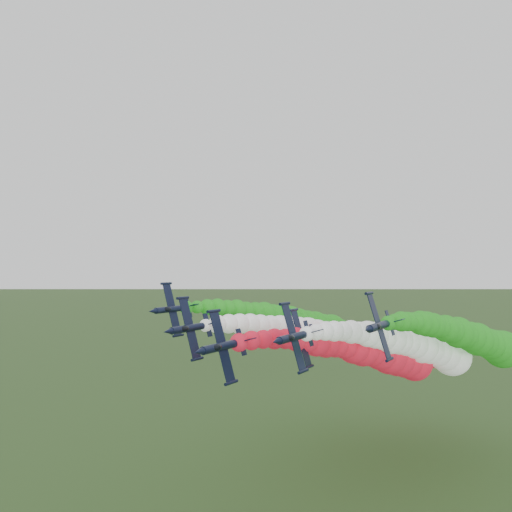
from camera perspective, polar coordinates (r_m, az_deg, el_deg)
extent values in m
cylinder|color=black|center=(74.10, -3.67, -10.22)|extent=(1.53, 9.95, 1.53)
cone|color=black|center=(69.52, -6.58, -10.82)|extent=(1.39, 1.99, 1.39)
cone|color=black|center=(78.48, -1.29, -9.71)|extent=(1.39, 1.00, 1.39)
ellipsoid|color=black|center=(72.08, -4.45, -10.37)|extent=(0.91, 2.08, 1.07)
cube|color=black|center=(74.02, -3.87, -10.27)|extent=(3.34, 2.10, 10.16)
cylinder|color=black|center=(74.35, -4.87, -6.29)|extent=(0.61, 2.88, 0.61)
cylinder|color=black|center=(74.07, -2.85, -14.25)|extent=(0.61, 2.88, 0.61)
cube|color=black|center=(76.76, -1.05, -9.61)|extent=(2.47, 1.66, 0.92)
cube|color=black|center=(77.39, -1.71, -9.79)|extent=(1.38, 1.22, 4.04)
sphere|color=red|center=(77.21, -1.94, -9.85)|extent=(2.85, 2.85, 2.85)
sphere|color=red|center=(80.00, -0.53, -9.63)|extent=(3.09, 3.09, 3.09)
sphere|color=red|center=(82.81, 0.82, -9.50)|extent=(3.10, 3.10, 3.10)
sphere|color=red|center=(85.65, 2.12, -9.44)|extent=(3.53, 3.53, 3.53)
sphere|color=red|center=(88.50, 3.37, -9.43)|extent=(3.57, 3.57, 3.57)
sphere|color=red|center=(91.38, 4.58, -9.46)|extent=(4.28, 4.28, 4.28)
sphere|color=red|center=(94.28, 5.74, -9.52)|extent=(4.77, 4.77, 4.77)
sphere|color=red|center=(97.19, 6.87, -9.60)|extent=(5.90, 5.90, 5.90)
sphere|color=red|center=(100.12, 7.97, -9.71)|extent=(6.05, 6.05, 6.05)
sphere|color=red|center=(103.06, 9.03, -9.84)|extent=(5.58, 5.58, 5.58)
sphere|color=red|center=(106.03, 10.07, -9.99)|extent=(5.64, 5.64, 5.64)
sphere|color=red|center=(109.01, 11.09, -10.15)|extent=(7.07, 7.07, 7.07)
sphere|color=red|center=(112.01, 12.07, -10.32)|extent=(7.55, 7.55, 7.55)
sphere|color=red|center=(115.02, 13.04, -10.50)|extent=(6.93, 6.93, 6.93)
sphere|color=red|center=(118.06, 13.99, -10.69)|extent=(7.68, 7.68, 7.68)
sphere|color=red|center=(121.11, 14.92, -10.89)|extent=(8.69, 8.69, 8.69)
sphere|color=red|center=(124.19, 15.83, -11.09)|extent=(8.67, 8.67, 8.67)
sphere|color=red|center=(127.28, 16.73, -11.30)|extent=(8.51, 8.51, 8.51)
sphere|color=red|center=(130.40, 17.61, -11.51)|extent=(8.94, 8.94, 8.94)
cylinder|color=black|center=(86.19, -7.39, -8.13)|extent=(1.53, 9.95, 1.53)
cone|color=black|center=(81.82, -10.06, -8.50)|extent=(1.39, 1.99, 1.39)
cone|color=black|center=(90.38, -5.16, -7.81)|extent=(1.39, 1.00, 1.39)
ellipsoid|color=black|center=(84.23, -8.15, -8.20)|extent=(0.91, 2.08, 1.07)
cube|color=black|center=(86.13, -7.57, -8.17)|extent=(3.34, 2.10, 10.16)
cylinder|color=black|center=(86.70, -8.38, -4.76)|extent=(0.61, 2.88, 0.61)
cylinder|color=black|center=(85.88, -6.74, -11.61)|extent=(0.61, 2.88, 0.61)
cube|color=black|center=(88.64, -5.02, -7.69)|extent=(2.47, 1.66, 0.92)
cube|color=black|center=(89.32, -5.56, -7.86)|extent=(1.38, 1.22, 4.04)
sphere|color=white|center=(89.17, -5.78, -7.90)|extent=(2.26, 2.26, 2.26)
sphere|color=white|center=(91.82, -4.44, -7.78)|extent=(3.38, 3.38, 3.38)
sphere|color=white|center=(94.50, -3.14, -7.74)|extent=(3.63, 3.63, 3.63)
sphere|color=white|center=(97.21, -1.89, -7.74)|extent=(3.93, 3.93, 3.93)
sphere|color=white|center=(99.93, -0.68, -7.79)|extent=(4.21, 4.21, 4.21)
sphere|color=white|center=(102.66, 0.50, -7.87)|extent=(4.22, 4.22, 4.22)
sphere|color=white|center=(105.41, 1.64, -7.98)|extent=(4.38, 4.38, 4.38)
sphere|color=white|center=(108.18, 2.76, -8.11)|extent=(5.03, 5.03, 5.03)
sphere|color=white|center=(110.97, 3.85, -8.26)|extent=(5.57, 5.57, 5.57)
sphere|color=white|center=(113.77, 4.91, -8.42)|extent=(5.89, 5.89, 5.89)
sphere|color=white|center=(116.58, 5.95, -8.60)|extent=(6.56, 6.56, 6.56)
sphere|color=white|center=(119.42, 6.97, -8.79)|extent=(6.61, 6.61, 6.61)
sphere|color=white|center=(122.27, 7.97, -8.99)|extent=(6.84, 6.84, 6.84)
sphere|color=white|center=(125.13, 8.95, -9.20)|extent=(7.56, 7.56, 7.56)
sphere|color=white|center=(128.02, 9.91, -9.42)|extent=(8.02, 8.02, 8.02)
sphere|color=white|center=(130.92, 10.86, -9.64)|extent=(7.10, 7.10, 7.10)
sphere|color=white|center=(133.84, 11.79, -9.87)|extent=(8.41, 8.41, 8.41)
sphere|color=white|center=(136.79, 12.71, -10.10)|extent=(7.64, 7.64, 7.64)
sphere|color=white|center=(139.75, 13.61, -10.33)|extent=(8.29, 8.29, 8.29)
cylinder|color=black|center=(77.91, 4.52, -9.17)|extent=(1.53, 9.95, 1.53)
cone|color=black|center=(72.85, 2.31, -9.74)|extent=(1.39, 1.99, 1.39)
cone|color=black|center=(82.69, 6.31, -8.70)|extent=(1.39, 1.00, 1.39)
ellipsoid|color=black|center=(75.77, 4.00, -9.30)|extent=(0.91, 2.08, 1.07)
cube|color=black|center=(77.80, 4.33, -9.22)|extent=(3.34, 2.10, 10.16)
cylinder|color=black|center=(78.02, 3.28, -5.46)|extent=(0.61, 2.88, 0.61)
cylinder|color=black|center=(77.94, 5.41, -12.98)|extent=(0.61, 2.88, 0.61)
cube|color=black|center=(81.02, 6.70, -8.58)|extent=(2.47, 1.66, 0.92)
cube|color=black|center=(81.53, 6.02, -8.78)|extent=(1.38, 1.22, 4.04)
sphere|color=white|center=(81.31, 5.82, -8.83)|extent=(2.45, 2.45, 2.45)
sphere|color=white|center=(84.33, 6.89, -8.63)|extent=(2.74, 2.74, 2.74)
sphere|color=white|center=(87.36, 7.92, -8.53)|extent=(3.20, 3.20, 3.20)
sphere|color=white|center=(90.40, 8.91, -8.48)|extent=(3.67, 3.67, 3.67)
sphere|color=white|center=(93.45, 9.88, -8.48)|extent=(3.63, 3.63, 3.63)
sphere|color=white|center=(96.52, 10.82, -8.52)|extent=(4.38, 4.38, 4.38)
sphere|color=white|center=(99.59, 11.74, -8.58)|extent=(4.27, 4.27, 4.27)
sphere|color=white|center=(102.67, 12.63, -8.68)|extent=(5.17, 5.17, 5.17)
sphere|color=white|center=(105.77, 13.50, -8.79)|extent=(5.39, 5.39, 5.39)
sphere|color=white|center=(108.87, 14.36, -8.93)|extent=(5.61, 5.61, 5.61)
sphere|color=white|center=(111.98, 15.20, -9.08)|extent=(6.59, 6.59, 6.59)
sphere|color=white|center=(115.11, 16.02, -9.24)|extent=(6.17, 6.17, 6.17)
sphere|color=white|center=(118.25, 16.83, -9.41)|extent=(6.09, 6.09, 6.09)
sphere|color=white|center=(121.40, 17.63, -9.60)|extent=(6.44, 6.44, 6.44)
sphere|color=white|center=(124.57, 18.41, -9.79)|extent=(7.65, 7.65, 7.65)
sphere|color=white|center=(127.75, 19.19, -9.99)|extent=(7.10, 7.10, 7.10)
sphere|color=white|center=(130.95, 19.95, -10.19)|extent=(7.31, 7.31, 7.31)
sphere|color=white|center=(134.16, 20.70, -10.40)|extent=(8.33, 8.33, 8.33)
sphere|color=white|center=(137.39, 21.45, -10.61)|extent=(9.75, 9.75, 9.75)
cylinder|color=black|center=(100.46, -9.41, -5.99)|extent=(1.53, 9.95, 1.53)
cone|color=black|center=(96.20, -11.76, -6.19)|extent=(1.39, 1.99, 1.39)
cone|color=black|center=(104.53, -7.41, -5.80)|extent=(1.39, 1.00, 1.39)
ellipsoid|color=black|center=(98.54, -10.10, -6.00)|extent=(0.91, 2.08, 1.07)
cube|color=black|center=(100.40, -9.57, -6.02)|extent=(3.34, 2.10, 10.16)
cylinder|color=black|center=(101.19, -10.23, -3.11)|extent=(0.61, 2.88, 0.61)
cylinder|color=black|center=(99.90, -8.88, -8.96)|extent=(0.61, 2.88, 0.61)
cube|color=black|center=(102.80, -7.33, -5.67)|extent=(2.47, 1.66, 0.92)
cube|color=black|center=(103.50, -7.78, -5.82)|extent=(1.38, 1.22, 4.04)
sphere|color=#1F891A|center=(103.36, -7.97, -5.85)|extent=(2.83, 2.83, 2.83)
sphere|color=#1F891A|center=(105.93, -6.76, -5.81)|extent=(2.72, 2.72, 2.72)
sphere|color=#1F891A|center=(108.53, -5.58, -5.82)|extent=(3.45, 3.45, 3.45)
sphere|color=#1F891A|center=(111.14, -4.43, -5.88)|extent=(3.95, 3.95, 3.95)
sphere|color=#1F891A|center=(113.76, -3.31, -5.97)|extent=(3.79, 3.79, 3.79)
sphere|color=#1F891A|center=(116.39, -2.22, -6.09)|extent=(4.50, 4.50, 4.50)
sphere|color=#1F891A|center=(119.03, -1.15, -6.23)|extent=(4.14, 4.14, 4.14)
sphere|color=#1F891A|center=(121.69, -0.10, -6.39)|extent=(4.72, 4.72, 4.72)
sphere|color=#1F891A|center=(124.35, 0.93, -6.57)|extent=(5.67, 5.67, 5.67)
sphere|color=#1F891A|center=(127.04, 1.94, -6.76)|extent=(5.49, 5.49, 5.49)
sphere|color=#1F891A|center=(129.73, 2.93, -6.96)|extent=(6.41, 6.41, 6.41)
sphere|color=#1F891A|center=(132.44, 3.91, -7.17)|extent=(6.85, 6.85, 6.85)
sphere|color=#1F891A|center=(135.16, 4.87, -7.39)|extent=(6.74, 6.74, 6.74)
sphere|color=#1F891A|center=(137.90, 5.82, -7.62)|extent=(6.89, 6.89, 6.89)
sphere|color=#1F891A|center=(140.65, 6.75, -7.86)|extent=(7.69, 7.69, 7.69)
sphere|color=#1F891A|center=(143.42, 7.67, -8.10)|extent=(7.62, 7.62, 7.62)
sphere|color=#1F891A|center=(146.20, 8.58, -8.35)|extent=(8.89, 8.89, 8.89)
sphere|color=#1F891A|center=(149.01, 9.48, -8.60)|extent=(7.81, 7.81, 7.81)
sphere|color=#1F891A|center=(151.83, 10.36, -8.85)|extent=(8.26, 8.26, 8.26)
cylinder|color=black|center=(81.08, 14.04, -7.72)|extent=(1.53, 9.95, 1.53)
cone|color=black|center=(75.59, 12.61, -8.21)|extent=(1.39, 1.99, 1.39)
cone|color=black|center=(86.20, 15.20, -7.32)|extent=(1.39, 1.00, 1.39)
ellipsoid|color=black|center=(78.85, 13.82, -7.81)|extent=(0.91, 2.08, 1.07)
cube|color=black|center=(80.93, 13.89, -7.77)|extent=(3.34, 2.10, 10.16)
cylinder|color=black|center=(81.03, 12.79, -4.18)|extent=(0.61, 2.88, 0.61)
cylinder|color=black|center=(81.18, 15.00, -11.35)|extent=(0.61, 2.88, 0.61)
cube|color=black|center=(84.65, 15.74, -7.17)|extent=(2.47, 1.66, 0.92)
cube|color=black|center=(85.00, 15.06, -7.38)|extent=(1.38, 1.22, 4.04)
sphere|color=#1F891A|center=(84.74, 14.89, -7.43)|extent=(2.47, 2.47, 2.47)
sphere|color=#1F891A|center=(87.95, 15.58, -7.27)|extent=(2.73, 2.73, 2.73)
sphere|color=#1F891A|center=(91.18, 16.27, -7.20)|extent=(3.54, 3.54, 3.54)
sphere|color=#1F891A|center=(94.41, 16.94, -7.18)|extent=(3.51, 3.51, 3.51)
sphere|color=#1F891A|center=(97.64, 17.61, -7.21)|extent=(3.63, 3.63, 3.63)
sphere|color=#1F891A|center=(100.88, 18.26, -7.27)|extent=(4.65, 4.65, 4.65)
sphere|color=#1F891A|center=(104.12, 18.91, -7.36)|extent=(4.94, 4.94, 4.94)
sphere|color=#1F891A|center=(107.36, 19.56, -7.47)|extent=(4.99, 4.99, 4.99)
sphere|color=#1F891A|center=(110.62, 20.19, -7.61)|extent=(4.66, 4.66, 4.66)
sphere|color=#1F891A|center=(113.87, 20.82, -7.76)|extent=(5.75, 5.75, 5.75)
sphere|color=#1F891A|center=(117.14, 21.45, -7.92)|extent=(5.47, 5.47, 5.47)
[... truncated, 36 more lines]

